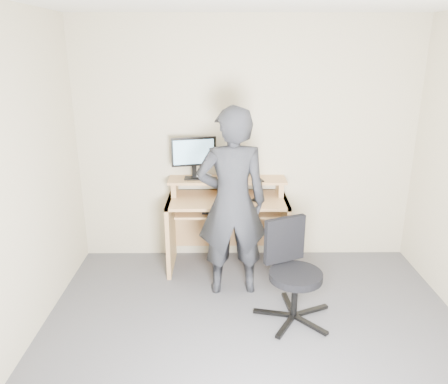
{
  "coord_description": "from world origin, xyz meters",
  "views": [
    {
      "loc": [
        -0.27,
        -2.67,
        2.19
      ],
      "look_at": [
        -0.24,
        1.05,
        0.95
      ],
      "focal_mm": 35.0,
      "sensor_mm": 36.0,
      "label": 1
    }
  ],
  "objects_px": {
    "desk": "(227,214)",
    "office_chair": "(292,268)",
    "person": "(232,203)",
    "monitor": "(194,154)"
  },
  "relations": [
    {
      "from": "desk",
      "to": "monitor",
      "type": "relative_size",
      "value": 2.68
    },
    {
      "from": "person",
      "to": "desk",
      "type": "bearing_deg",
      "value": -91.48
    },
    {
      "from": "desk",
      "to": "office_chair",
      "type": "xyz_separation_m",
      "value": [
        0.52,
        -0.98,
        -0.09
      ]
    },
    {
      "from": "monitor",
      "to": "desk",
      "type": "bearing_deg",
      "value": -25.03
    },
    {
      "from": "desk",
      "to": "monitor",
      "type": "bearing_deg",
      "value": 168.55
    },
    {
      "from": "office_chair",
      "to": "monitor",
      "type": "bearing_deg",
      "value": 105.49
    },
    {
      "from": "monitor",
      "to": "person",
      "type": "distance_m",
      "value": 0.78
    },
    {
      "from": "office_chair",
      "to": "desk",
      "type": "bearing_deg",
      "value": 94.16
    },
    {
      "from": "monitor",
      "to": "office_chair",
      "type": "distance_m",
      "value": 1.53
    },
    {
      "from": "office_chair",
      "to": "person",
      "type": "relative_size",
      "value": 0.48
    }
  ]
}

